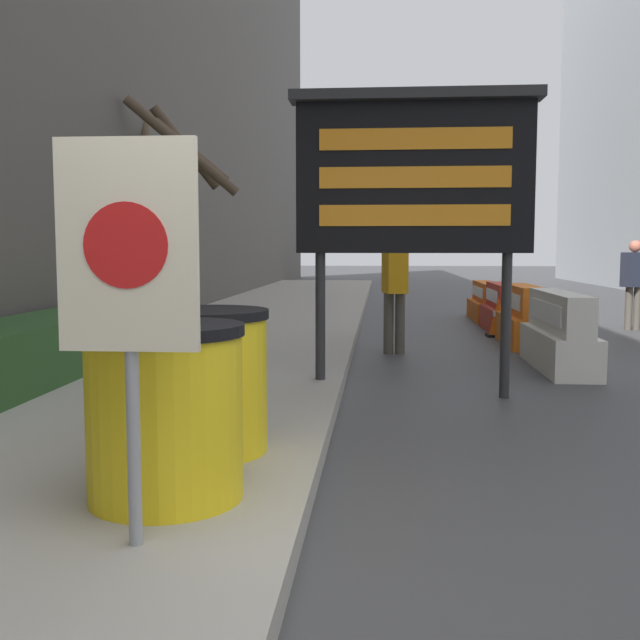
{
  "coord_description": "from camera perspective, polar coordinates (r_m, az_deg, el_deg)",
  "views": [
    {
      "loc": [
        0.38,
        -2.95,
        1.47
      ],
      "look_at": [
        -0.42,
        6.83,
        0.53
      ],
      "focal_mm": 42.0,
      "sensor_mm": 36.0,
      "label": 1
    }
  ],
  "objects": [
    {
      "name": "traffic_cone_near",
      "position": [
        10.99,
        16.38,
        -0.63
      ],
      "size": [
        0.39,
        0.39,
        0.7
      ],
      "color": "black",
      "rests_on": "ground_plane"
    },
    {
      "name": "barrel_drum_middle",
      "position": [
        4.91,
        -8.8,
        -4.57
      ],
      "size": [
        0.84,
        0.84,
        0.93
      ],
      "color": "yellow",
      "rests_on": "sidewalk_left"
    },
    {
      "name": "pedestrian_worker",
      "position": [
        10.47,
        5.71,
        3.09
      ],
      "size": [
        0.37,
        0.51,
        1.76
      ],
      "rotation": [
        0.0,
        0.0,
        1.78
      ],
      "color": "#514C42",
      "rests_on": "ground_plane"
    },
    {
      "name": "barrel_drum_foreground",
      "position": [
        4.03,
        -11.73,
        -6.84
      ],
      "size": [
        0.84,
        0.84,
        0.93
      ],
      "color": "yellow",
      "rests_on": "sidewalk_left"
    },
    {
      "name": "jersey_barrier_orange_near",
      "position": [
        11.78,
        15.24,
        0.08
      ],
      "size": [
        0.58,
        1.71,
        0.91
      ],
      "color": "orange",
      "rests_on": "ground_plane"
    },
    {
      "name": "ground_plane",
      "position": [
        3.32,
        -2.54,
        -20.89
      ],
      "size": [
        120.0,
        120.0,
        0.0
      ],
      "primitive_type": "plane",
      "color": "#3F3F42"
    },
    {
      "name": "traffic_light_near_curb",
      "position": [
        19.69,
        5.25,
        9.91
      ],
      "size": [
        0.28,
        0.45,
        4.14
      ],
      "color": "#2D2D30",
      "rests_on": "ground_plane"
    },
    {
      "name": "hedge_strip",
      "position": [
        8.84,
        -18.56,
        -1.39
      ],
      "size": [
        0.9,
        7.78,
        0.6
      ],
      "color": "#284C23",
      "rests_on": "sidewalk_left"
    },
    {
      "name": "jersey_barrier_red_striped",
      "position": [
        13.77,
        13.71,
        0.75
      ],
      "size": [
        0.59,
        1.65,
        0.85
      ],
      "color": "red",
      "rests_on": "ground_plane"
    },
    {
      "name": "pedestrian_passerby",
      "position": [
        14.59,
        22.81,
        3.02
      ],
      "size": [
        0.49,
        0.41,
        1.61
      ],
      "rotation": [
        0.0,
        0.0,
        3.59
      ],
      "color": "#514C42",
      "rests_on": "ground_plane"
    },
    {
      "name": "jersey_barrier_orange_far",
      "position": [
        15.72,
        12.58,
        1.24
      ],
      "size": [
        0.59,
        1.96,
        0.78
      ],
      "color": "orange",
      "rests_on": "ground_plane"
    },
    {
      "name": "bare_tree",
      "position": [
        12.98,
        -10.77,
        8.19
      ],
      "size": [
        2.03,
        1.59,
        3.7
      ],
      "color": "#4C3D2D",
      "rests_on": "sidewalk_left"
    },
    {
      "name": "message_board",
      "position": [
        7.45,
        7.17,
        10.84
      ],
      "size": [
        2.4,
        0.36,
        2.97
      ],
      "color": "#28282B",
      "rests_on": "ground_plane"
    },
    {
      "name": "warning_sign",
      "position": [
        3.32,
        -14.41,
        3.57
      ],
      "size": [
        0.61,
        0.08,
        1.79
      ],
      "color": "gray",
      "rests_on": "sidewalk_left"
    },
    {
      "name": "jersey_barrier_white",
      "position": [
        9.56,
        17.74,
        -1.13
      ],
      "size": [
        0.55,
        2.09,
        0.94
      ],
      "color": "silver",
      "rests_on": "ground_plane"
    },
    {
      "name": "traffic_cone_mid",
      "position": [
        12.83,
        13.41,
        0.2
      ],
      "size": [
        0.37,
        0.37,
        0.66
      ],
      "color": "black",
      "rests_on": "ground_plane"
    }
  ]
}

